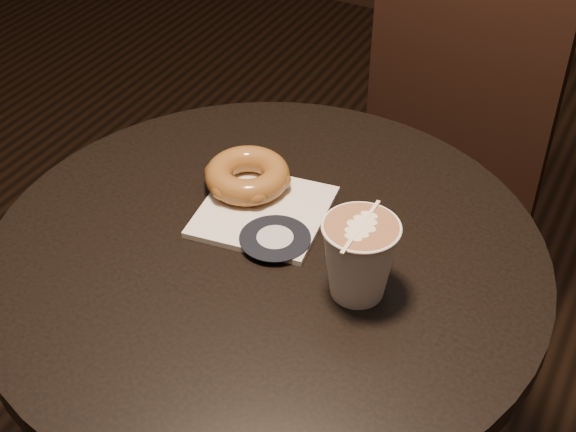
{
  "coord_description": "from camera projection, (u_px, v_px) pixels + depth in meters",
  "views": [
    {
      "loc": [
        0.37,
        -0.65,
        1.41
      ],
      "look_at": [
        0.01,
        0.03,
        0.79
      ],
      "focal_mm": 50.0,
      "sensor_mm": 36.0,
      "label": 1
    }
  ],
  "objects": [
    {
      "name": "cafe_table",
      "position": [
        269.0,
        355.0,
        1.12
      ],
      "size": [
        0.7,
        0.7,
        0.75
      ],
      "color": "black",
      "rests_on": "ground"
    },
    {
      "name": "doughnut",
      "position": [
        247.0,
        175.0,
        1.07
      ],
      "size": [
        0.11,
        0.11,
        0.04
      ],
      "primitive_type": "torus",
      "color": "brown",
      "rests_on": "pastry_bag"
    },
    {
      "name": "pastry_bag",
      "position": [
        263.0,
        211.0,
        1.04
      ],
      "size": [
        0.18,
        0.18,
        0.01
      ],
      "primitive_type": "cube",
      "rotation": [
        0.0,
        0.0,
        0.14
      ],
      "color": "white",
      "rests_on": "cafe_table"
    },
    {
      "name": "chair",
      "position": [
        435.0,
        174.0,
        1.53
      ],
      "size": [
        0.38,
        0.38,
        0.91
      ],
      "rotation": [
        0.0,
        0.0,
        -0.06
      ],
      "color": "black",
      "rests_on": "ground"
    },
    {
      "name": "latte_cup",
      "position": [
        359.0,
        259.0,
        0.9
      ],
      "size": [
        0.09,
        0.09,
        0.1
      ],
      "primitive_type": null,
      "color": "white",
      "rests_on": "cafe_table"
    }
  ]
}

